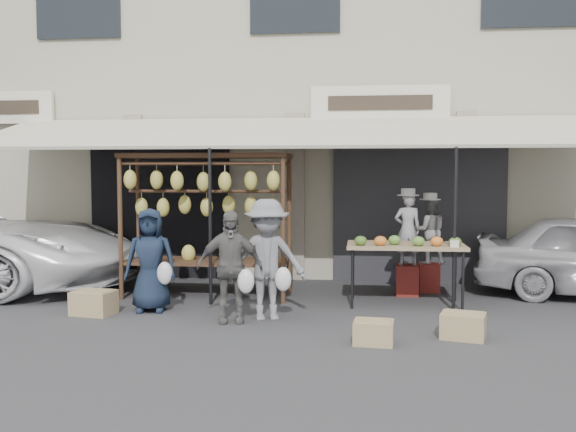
% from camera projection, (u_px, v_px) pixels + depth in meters
% --- Properties ---
extents(ground_plane, '(90.00, 90.00, 0.00)m').
position_uv_depth(ground_plane, '(266.00, 325.00, 8.20)').
color(ground_plane, '#2D2D30').
extents(shophouse, '(24.00, 6.15, 7.30)m').
position_uv_depth(shophouse, '(309.00, 96.00, 14.38)').
color(shophouse, '#A9A38F').
rests_on(shophouse, ground_plane).
extents(awning, '(10.00, 2.35, 2.92)m').
position_uv_depth(awning, '(288.00, 133.00, 10.28)').
color(awning, '#B8B59C').
rests_on(awning, ground_plane).
extents(banana_rack, '(2.60, 0.90, 2.24)m').
position_uv_depth(banana_rack, '(206.00, 197.00, 9.93)').
color(banana_rack, '#4B321E').
rests_on(banana_rack, ground_plane).
extents(produce_table, '(1.70, 0.90, 1.04)m').
position_uv_depth(produce_table, '(406.00, 246.00, 9.32)').
color(produce_table, tan).
rests_on(produce_table, ground_plane).
extents(vendor_left, '(0.44, 0.31, 1.13)m').
position_uv_depth(vendor_left, '(408.00, 229.00, 10.08)').
color(vendor_left, gray).
rests_on(vendor_left, stool_left).
extents(vendor_right, '(0.55, 0.44, 1.08)m').
position_uv_depth(vendor_right, '(430.00, 231.00, 10.40)').
color(vendor_right, gray).
rests_on(vendor_right, stool_right).
extents(customer_left, '(0.77, 0.56, 1.45)m').
position_uv_depth(customer_left, '(150.00, 260.00, 8.95)').
color(customer_left, '#162134').
rests_on(customer_left, ground_plane).
extents(customer_mid, '(0.91, 0.52, 1.46)m').
position_uv_depth(customer_mid, '(230.00, 267.00, 8.31)').
color(customer_mid, '#5D5B58').
rests_on(customer_mid, ground_plane).
extents(customer_right, '(1.15, 0.85, 1.60)m').
position_uv_depth(customer_right, '(267.00, 260.00, 8.45)').
color(customer_right, slate).
rests_on(customer_right, ground_plane).
extents(stool_left, '(0.41, 0.41, 0.48)m').
position_uv_depth(stool_left, '(407.00, 280.00, 10.13)').
color(stool_left, maroon).
rests_on(stool_left, ground_plane).
extents(stool_right, '(0.34, 0.34, 0.46)m').
position_uv_depth(stool_right, '(429.00, 278.00, 10.45)').
color(stool_right, maroon).
rests_on(stool_right, ground_plane).
extents(crate_near_a, '(0.47, 0.38, 0.27)m').
position_uv_depth(crate_near_a, '(374.00, 332.00, 7.27)').
color(crate_near_a, tan).
rests_on(crate_near_a, ground_plane).
extents(crate_near_b, '(0.58, 0.49, 0.30)m').
position_uv_depth(crate_near_b, '(463.00, 326.00, 7.52)').
color(crate_near_b, tan).
rests_on(crate_near_b, ground_plane).
extents(crate_far, '(0.60, 0.49, 0.32)m').
position_uv_depth(crate_far, '(94.00, 303.00, 8.78)').
color(crate_far, tan).
rests_on(crate_far, ground_plane).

